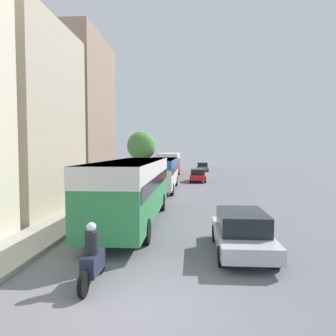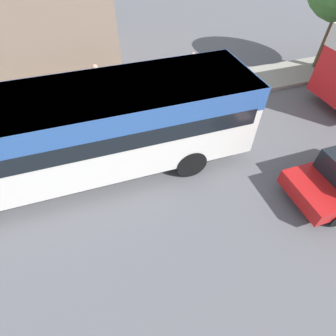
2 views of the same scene
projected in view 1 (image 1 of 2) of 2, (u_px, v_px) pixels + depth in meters
ground_plane at (140, 308)px, 7.58m from camera, size 120.00×120.00×0.00m
building_midblock at (12, 119)px, 18.91m from camera, size 6.03×8.11×10.88m
building_far_terrace at (69, 116)px, 27.74m from camera, size 6.04×8.64×12.99m
bus_lead at (133, 183)px, 16.11m from camera, size 2.51×11.37×3.12m
bus_following at (161, 170)px, 29.30m from camera, size 2.66×11.06×2.82m
bus_third_in_line at (169, 161)px, 43.72m from camera, size 2.60×9.14×3.14m
motorcycle_behind_lead at (92, 260)px, 8.86m from camera, size 0.38×2.24×1.73m
car_crossing at (198, 175)px, 37.03m from camera, size 1.79×4.48×1.44m
car_far_curb at (202, 167)px, 54.48m from camera, size 1.91×4.46×1.44m
car_distant at (242, 231)px, 11.59m from camera, size 1.90×4.60×1.47m
pedestrian_near_curb at (127, 176)px, 30.84m from camera, size 0.36×0.36×1.85m
pedestrian_walking_away at (131, 174)px, 34.99m from camera, size 0.34×0.34×1.60m
street_tree at (142, 146)px, 41.74m from camera, size 3.67×3.67×5.79m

